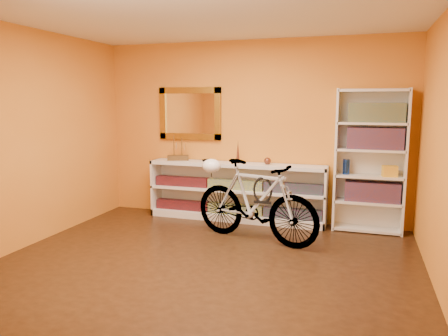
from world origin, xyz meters
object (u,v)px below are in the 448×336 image
(console_unit, at_px, (236,192))
(bookcase, at_px, (370,161))
(bicycle, at_px, (255,201))
(helmet, at_px, (211,166))

(console_unit, distance_m, bookcase, 1.91)
(bookcase, xyz_separation_m, bicycle, (-1.33, -0.88, -0.44))
(console_unit, xyz_separation_m, helmet, (-0.14, -0.67, 0.47))
(bicycle, relative_size, helmet, 6.99)
(bookcase, distance_m, helmet, 2.09)
(bicycle, height_order, helmet, bicycle)
(bicycle, bearing_deg, bookcase, -40.97)
(console_unit, bearing_deg, helmet, -101.56)
(console_unit, xyz_separation_m, bicycle, (0.50, -0.85, 0.08))
(bicycle, bearing_deg, console_unit, 46.04)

